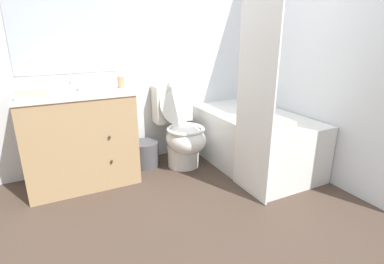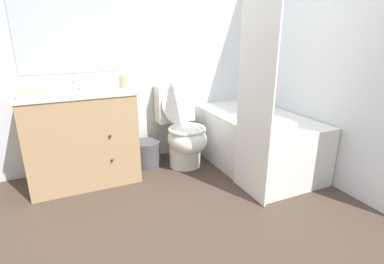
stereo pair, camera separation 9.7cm
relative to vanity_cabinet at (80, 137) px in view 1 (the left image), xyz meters
The scene contains 13 objects.
ground_plane 1.49m from the vanity_cabinet, 56.52° to the right, with size 14.00×14.00×0.00m, color #47382D.
wall_back 1.16m from the vanity_cabinet, 21.10° to the left, with size 8.00×0.06×2.50m.
wall_right 2.27m from the vanity_cabinet, 12.40° to the right, with size 0.05×2.47×2.50m.
vanity_cabinet is the anchor object (origin of this frame).
sink_faucet 0.50m from the vanity_cabinet, 90.00° to the left, with size 0.14×0.12×0.12m.
toilet 0.99m from the vanity_cabinet, ahead, with size 0.41×0.66×0.87m.
bathtub 1.71m from the vanity_cabinet, 13.76° to the right, with size 0.77×1.36×0.55m.
shower_curtain 1.63m from the vanity_cabinet, 35.13° to the right, with size 0.02×0.46×1.92m.
wastebasket 0.70m from the vanity_cabinet, ahead, with size 0.28×0.28×0.27m.
tissue_box 0.47m from the vanity_cabinet, 12.07° to the left, with size 0.12×0.14×0.10m.
soap_dispenser 0.63m from the vanity_cabinet, ahead, with size 0.06×0.06×0.13m.
hand_towel_folded 0.59m from the vanity_cabinet, 151.43° to the right, with size 0.23×0.14×0.08m.
bath_towel_folded 1.71m from the vanity_cabinet, 31.32° to the right, with size 0.31×0.24×0.08m.
Camera 1 is at (-1.03, -1.56, 1.36)m, focal length 28.00 mm.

